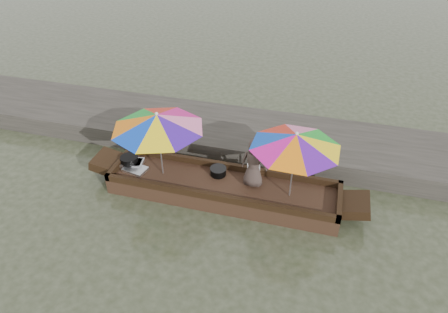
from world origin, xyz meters
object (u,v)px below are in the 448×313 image
(boat_hull, at_px, (223,190))
(cooking_pot, at_px, (130,161))
(vendor, at_px, (254,163))
(umbrella_stern, at_px, (293,165))
(supply_bag, at_px, (253,171))
(umbrella_bow, at_px, (160,144))
(charcoal_grill, at_px, (218,172))
(tray_scallop, at_px, (135,169))
(tray_crayfish, at_px, (132,163))

(boat_hull, xyz_separation_m, cooking_pot, (-2.26, 0.10, 0.28))
(vendor, relative_size, umbrella_stern, 0.64)
(supply_bag, xyz_separation_m, umbrella_bow, (-1.98, -0.45, 0.65))
(boat_hull, relative_size, charcoal_grill, 14.36)
(boat_hull, bearing_deg, tray_scallop, -178.04)
(boat_hull, height_order, umbrella_stern, umbrella_stern)
(cooking_pot, xyz_separation_m, tray_scallop, (0.22, -0.17, -0.08))
(tray_crayfish, distance_m, umbrella_bow, 1.10)
(boat_hull, xyz_separation_m, vendor, (0.63, 0.16, 0.75))
(boat_hull, relative_size, umbrella_bow, 2.54)
(tray_crayfish, relative_size, umbrella_stern, 0.29)
(tray_scallop, bearing_deg, umbrella_stern, 1.15)
(vendor, bearing_deg, umbrella_stern, 170.95)
(tray_scallop, distance_m, umbrella_stern, 3.57)
(cooking_pot, distance_m, vendor, 2.94)
(charcoal_grill, height_order, vendor, vendor)
(umbrella_stern, bearing_deg, cooking_pot, 178.39)
(supply_bag, bearing_deg, tray_scallop, -168.89)
(boat_hull, height_order, umbrella_bow, umbrella_bow)
(boat_hull, xyz_separation_m, umbrella_stern, (1.45, 0.00, 0.95))
(vendor, bearing_deg, cooking_pot, 2.97)
(cooking_pot, xyz_separation_m, umbrella_bow, (0.86, -0.10, 0.67))
(cooking_pot, bearing_deg, tray_crayfish, 12.72)
(boat_hull, bearing_deg, tray_crayfish, 177.02)
(cooking_pot, distance_m, charcoal_grill, 2.09)
(cooking_pot, relative_size, vendor, 0.35)
(cooking_pot, bearing_deg, umbrella_stern, -1.61)
(umbrella_stern, bearing_deg, umbrella_bow, 180.00)
(cooking_pot, height_order, supply_bag, supply_bag)
(umbrella_bow, xyz_separation_m, umbrella_stern, (2.85, 0.00, 0.00))
(tray_crayfish, distance_m, tray_scallop, 0.25)
(cooking_pot, xyz_separation_m, supply_bag, (2.84, 0.34, 0.02))
(tray_crayfish, distance_m, umbrella_stern, 3.73)
(boat_hull, xyz_separation_m, charcoal_grill, (-0.18, 0.28, 0.26))
(tray_scallop, height_order, charcoal_grill, charcoal_grill)
(tray_crayfish, distance_m, supply_bag, 2.81)
(charcoal_grill, xyz_separation_m, umbrella_bow, (-1.21, -0.28, 0.69))
(tray_crayfish, height_order, vendor, vendor)
(tray_scallop, bearing_deg, tray_crayfish, 131.88)
(boat_hull, distance_m, supply_bag, 0.79)
(tray_scallop, bearing_deg, supply_bag, 11.11)
(charcoal_grill, bearing_deg, tray_crayfish, -175.40)
(boat_hull, xyz_separation_m, tray_scallop, (-2.05, -0.07, 0.21))
(tray_crayfish, xyz_separation_m, umbrella_stern, (3.66, -0.12, 0.73))
(charcoal_grill, distance_m, supply_bag, 0.78)
(cooking_pot, relative_size, umbrella_stern, 0.22)
(cooking_pot, bearing_deg, supply_bag, 6.85)
(umbrella_stern, bearing_deg, charcoal_grill, 170.31)
(supply_bag, relative_size, umbrella_stern, 0.16)
(tray_crayfish, bearing_deg, vendor, 0.85)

